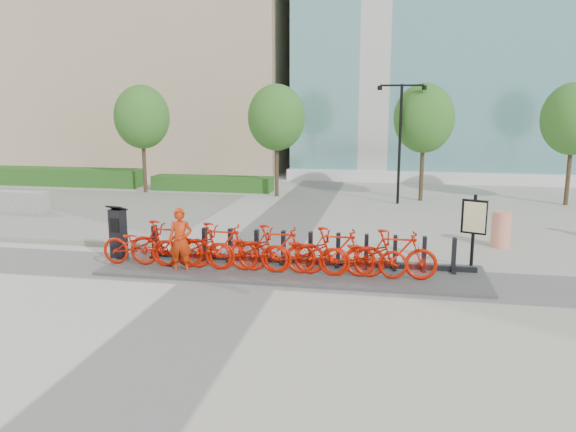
% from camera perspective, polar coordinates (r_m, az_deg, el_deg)
% --- Properties ---
extents(ground, '(120.00, 120.00, 0.00)m').
position_cam_1_polar(ground, '(14.31, -5.08, -5.73)').
color(ground, '#9D9988').
extents(gravel_patch, '(14.00, 14.00, 0.00)m').
position_cam_1_polar(gravel_patch, '(24.76, -23.31, 0.64)').
color(gravel_patch, slate).
rests_on(gravel_patch, ground).
extents(hedge_a, '(10.00, 1.40, 0.90)m').
position_cam_1_polar(hedge_a, '(32.25, -22.92, 3.73)').
color(hedge_a, '#194B17').
rests_on(hedge_a, ground).
extents(hedge_b, '(6.00, 1.20, 0.70)m').
position_cam_1_polar(hedge_b, '(28.04, -7.68, 3.31)').
color(hedge_b, '#194B17').
rests_on(hedge_b, ground).
extents(tree_0, '(2.60, 2.60, 5.10)m').
position_cam_1_polar(tree_0, '(27.78, -14.61, 9.69)').
color(tree_0, '#2E2318').
rests_on(tree_0, ground).
extents(tree_1, '(2.60, 2.60, 5.10)m').
position_cam_1_polar(tree_1, '(25.71, -1.18, 9.95)').
color(tree_1, '#2E2318').
rests_on(tree_1, ground).
extents(tree_2, '(2.60, 2.60, 5.10)m').
position_cam_1_polar(tree_2, '(25.20, 13.66, 9.62)').
color(tree_2, '#2E2318').
rests_on(tree_2, ground).
extents(tree_3, '(2.60, 2.60, 5.10)m').
position_cam_1_polar(tree_3, '(26.19, 27.03, 8.77)').
color(tree_3, '#2E2318').
rests_on(tree_3, ground).
extents(streetlamp, '(2.00, 0.20, 5.00)m').
position_cam_1_polar(streetlamp, '(24.19, 11.34, 8.58)').
color(streetlamp, black).
rests_on(streetlamp, ground).
extents(dock_pad, '(9.60, 2.40, 0.08)m').
position_cam_1_polar(dock_pad, '(14.29, 0.30, -5.53)').
color(dock_pad, '#464646').
rests_on(dock_pad, ground).
extents(dock_rail_posts, '(8.02, 0.50, 0.85)m').
position_cam_1_polar(dock_rail_posts, '(14.61, 0.86, -3.27)').
color(dock_rail_posts, black).
rests_on(dock_rail_posts, dock_pad).
extents(bike_0, '(2.05, 0.71, 1.08)m').
position_cam_1_polar(bike_0, '(15.00, -14.79, -2.82)').
color(bike_0, '#B11101').
rests_on(bike_0, dock_pad).
extents(bike_1, '(1.99, 0.56, 1.19)m').
position_cam_1_polar(bike_1, '(14.69, -12.26, -2.76)').
color(bike_1, '#B11101').
rests_on(bike_1, dock_pad).
extents(bike_2, '(2.05, 0.71, 1.08)m').
position_cam_1_polar(bike_2, '(14.44, -9.61, -3.14)').
color(bike_2, '#B11101').
rests_on(bike_2, dock_pad).
extents(bike_3, '(1.99, 0.56, 1.19)m').
position_cam_1_polar(bike_3, '(14.20, -6.89, -3.06)').
color(bike_3, '#B11101').
rests_on(bike_3, dock_pad).
extents(bike_4, '(2.05, 0.71, 1.08)m').
position_cam_1_polar(bike_4, '(14.02, -4.07, -3.44)').
color(bike_4, '#B11101').
rests_on(bike_4, dock_pad).
extents(bike_5, '(1.99, 0.56, 1.19)m').
position_cam_1_polar(bike_5, '(13.84, -1.19, -3.35)').
color(bike_5, '#B11101').
rests_on(bike_5, dock_pad).
extents(bike_6, '(2.05, 0.71, 1.08)m').
position_cam_1_polar(bike_6, '(13.73, 1.76, -3.73)').
color(bike_6, '#B11101').
rests_on(bike_6, dock_pad).
extents(bike_7, '(1.99, 0.56, 1.19)m').
position_cam_1_polar(bike_7, '(13.63, 4.76, -3.62)').
color(bike_7, '#B11101').
rests_on(bike_7, dock_pad).
extents(bike_8, '(2.05, 0.71, 1.08)m').
position_cam_1_polar(bike_8, '(13.60, 7.78, -3.99)').
color(bike_8, '#B11101').
rests_on(bike_8, dock_pad).
extents(bike_9, '(1.99, 0.56, 1.19)m').
position_cam_1_polar(bike_9, '(13.57, 10.83, -3.86)').
color(bike_9, '#B11101').
rests_on(bike_9, dock_pad).
extents(kiosk, '(0.50, 0.44, 1.45)m').
position_cam_1_polar(kiosk, '(15.83, -16.87, -1.61)').
color(kiosk, black).
rests_on(kiosk, dock_pad).
extents(worker_red, '(0.65, 0.47, 1.66)m').
position_cam_1_polar(worker_red, '(14.23, -10.87, -2.51)').
color(worker_red, '#BA2A09').
rests_on(worker_red, ground).
extents(construction_barrel, '(0.63, 0.63, 1.07)m').
position_cam_1_polar(construction_barrel, '(17.81, 20.81, -1.27)').
color(construction_barrel, '#EA3200').
rests_on(construction_barrel, ground).
extents(jersey_barrier, '(2.15, 0.64, 0.82)m').
position_cam_1_polar(jersey_barrier, '(24.50, -25.47, 1.32)').
color(jersey_barrier, '#B3B3B3').
rests_on(jersey_barrier, ground).
extents(map_sign, '(0.62, 0.32, 1.94)m').
position_cam_1_polar(map_sign, '(15.03, 18.38, -0.39)').
color(map_sign, black).
rests_on(map_sign, ground).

